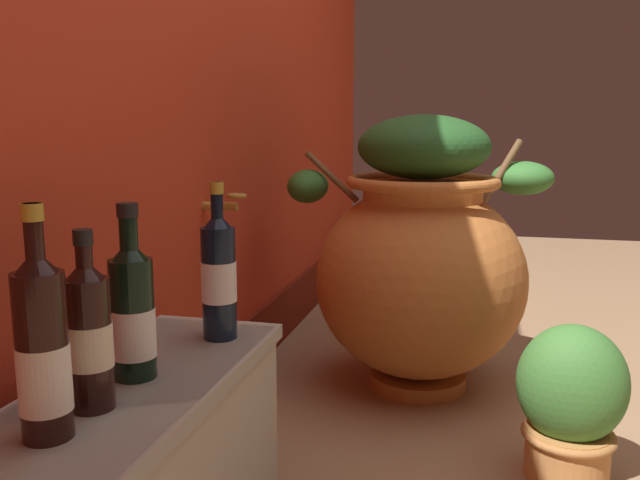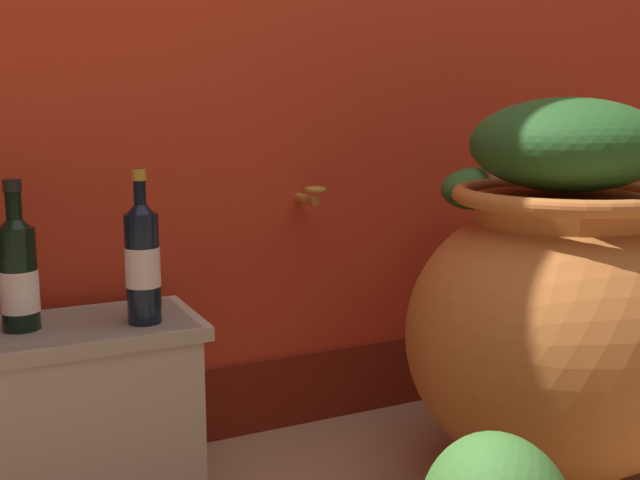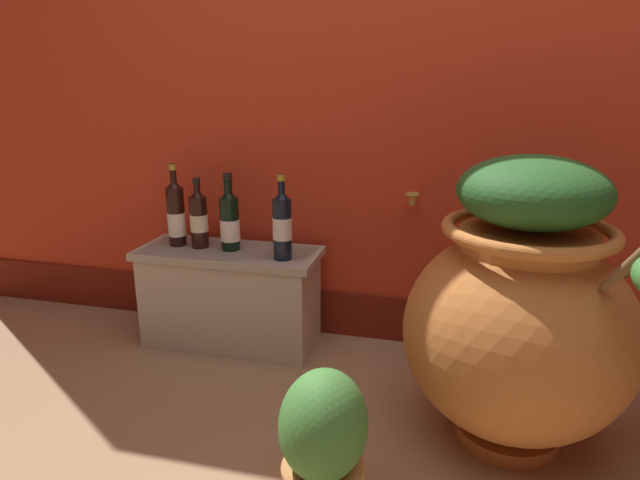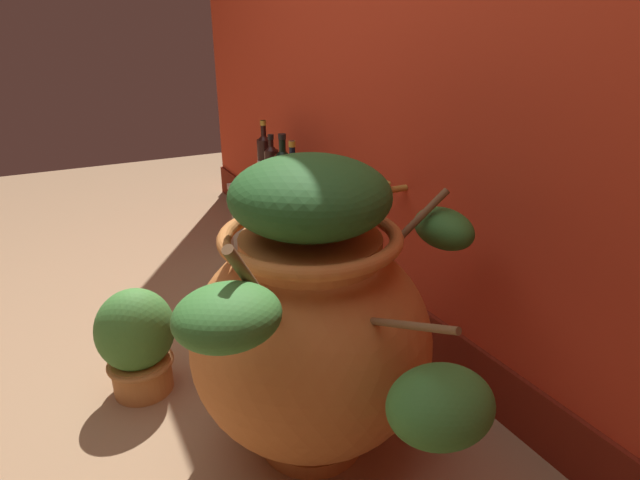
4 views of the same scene
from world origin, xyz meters
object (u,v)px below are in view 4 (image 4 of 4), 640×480
Objects in this scene: terracotta_urn at (313,323)px; wine_bottle_back at (283,173)px; wine_bottle_left at (293,185)px; wine_bottle_middle at (272,167)px; wine_bottle_right at (265,161)px; potted_shrub at (137,341)px.

terracotta_urn is 2.90× the size of wine_bottle_back.
wine_bottle_middle is (-0.37, 0.06, -0.01)m from wine_bottle_left.
wine_bottle_right is at bearing 179.00° from wine_bottle_back.
wine_bottle_left is 0.97× the size of wine_bottle_right.
wine_bottle_right reaches higher than wine_bottle_left.
wine_bottle_back is (0.13, 0.00, -0.00)m from wine_bottle_middle.
wine_bottle_left is at bearing 158.10° from terracotta_urn.
wine_bottle_middle is 1.13m from potted_shrub.
wine_bottle_right is at bearing 135.29° from potted_shrub.
terracotta_urn is 0.68m from potted_shrub.
potted_shrub is (-0.50, -0.41, -0.22)m from terracotta_urn.
wine_bottle_middle is at bearing 161.81° from terracotta_urn.
terracotta_urn reaches higher than wine_bottle_middle.
wine_bottle_right is 0.88× the size of potted_shrub.
terracotta_urn is 3.15× the size of wine_bottle_middle.
wine_bottle_middle is 0.74× the size of potted_shrub.
wine_bottle_back is (-1.08, 0.40, 0.11)m from terracotta_urn.
wine_bottle_left reaches higher than wine_bottle_back.
wine_bottle_left is 1.15× the size of wine_bottle_middle.
wine_bottle_middle is 0.10m from wine_bottle_right.
wine_bottle_back is at bearing 125.88° from potted_shrub.
wine_bottle_left is at bearing 114.80° from potted_shrub.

